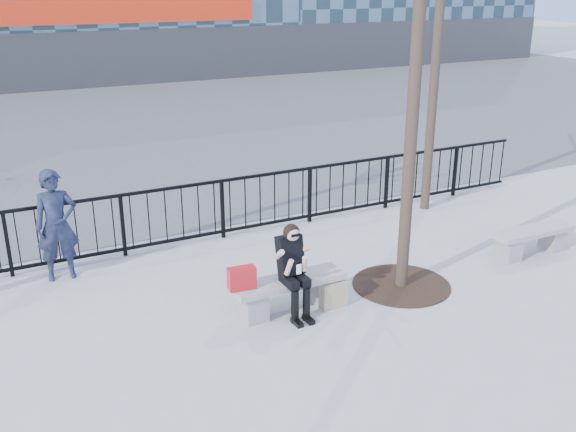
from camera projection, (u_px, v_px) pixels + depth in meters
name	position (u px, v px, depth m)	size (l,w,h in m)	color
ground	(289.00, 310.00, 9.15)	(120.00, 120.00, 0.00)	#9B9B95
street_surface	(86.00, 120.00, 21.68)	(60.00, 23.00, 0.01)	#474747
railing	(212.00, 211.00, 11.47)	(14.00, 0.06, 1.10)	black
tree_grate	(401.00, 285.00, 9.88)	(1.50, 1.50, 0.02)	black
bench_main	(289.00, 291.00, 9.05)	(1.65, 0.46, 0.49)	slate
bench_second	(532.00, 239.00, 10.94)	(1.55, 0.43, 0.46)	slate
seated_woman	(294.00, 271.00, 8.79)	(0.50, 0.64, 1.34)	black
handbag	(242.00, 278.00, 8.65)	(0.37, 0.18, 0.31)	red
shopping_bag	(334.00, 295.00, 9.17)	(0.40, 0.15, 0.38)	#C5BC8C
standing_man	(57.00, 225.00, 9.86)	(0.65, 0.42, 1.77)	black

